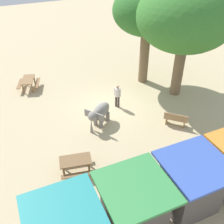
{
  "coord_description": "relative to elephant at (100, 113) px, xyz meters",
  "views": [
    {
      "loc": [
        5.65,
        13.26,
        9.9
      ],
      "look_at": [
        0.56,
        1.7,
        0.8
      ],
      "focal_mm": 42.26,
      "sensor_mm": 36.0,
      "label": 1
    }
  ],
  "objects": [
    {
      "name": "person_handler",
      "position": [
        -1.73,
        -1.26,
        0.11
      ],
      "size": [
        0.34,
        0.43,
        1.62
      ],
      "rotation": [
        0.0,
        0.0,
        0.63
      ],
      "color": "#3F3833",
      "rests_on": "ground_plane"
    },
    {
      "name": "market_stall_blue",
      "position": [
        -1.35,
        6.7,
        0.3
      ],
      "size": [
        2.5,
        2.5,
        2.52
      ],
      "color": "#59514C",
      "rests_on": "ground_plane"
    },
    {
      "name": "ground_plane",
      "position": [
        -1.27,
        -1.51,
        -0.84
      ],
      "size": [
        60.0,
        60.0,
        0.0
      ],
      "primitive_type": "plane",
      "color": "tan"
    },
    {
      "name": "shade_tree_main",
      "position": [
        -6.2,
        -1.16,
        4.54
      ],
      "size": [
        6.25,
        5.73,
        7.64
      ],
      "color": "brown",
      "rests_on": "ground_plane"
    },
    {
      "name": "picnic_table_far",
      "position": [
        2.43,
        3.02,
        -0.26
      ],
      "size": [
        1.76,
        1.74,
        0.78
      ],
      "rotation": [
        0.0,
        0.0,
        2.95
      ],
      "color": "brown",
      "rests_on": "ground_plane"
    },
    {
      "name": "market_stall_green",
      "position": [
        1.25,
        6.7,
        0.3
      ],
      "size": [
        2.5,
        2.5,
        2.52
      ],
      "color": "#59514C",
      "rests_on": "ground_plane"
    },
    {
      "name": "wooden_bench",
      "position": [
        -4.06,
        1.94,
        -0.37
      ],
      "size": [
        1.29,
        1.25,
        0.88
      ],
      "rotation": [
        0.0,
        0.0,
        2.39
      ],
      "color": "#9E7A51",
      "rests_on": "ground_plane"
    },
    {
      "name": "elephant",
      "position": [
        0.0,
        0.0,
        0.0
      ],
      "size": [
        1.81,
        1.69,
        1.32
      ],
      "rotation": [
        0.0,
        0.0,
        0.63
      ],
      "color": "gray",
      "rests_on": "ground_plane"
    },
    {
      "name": "picnic_table_near",
      "position": [
        3.18,
        -5.98,
        -0.26
      ],
      "size": [
        1.87,
        1.88,
        0.78
      ],
      "rotation": [
        0.0,
        0.0,
        1.26
      ],
      "color": "olive",
      "rests_on": "ground_plane"
    },
    {
      "name": "shade_tree_secondary",
      "position": [
        -4.98,
        -3.69,
        4.32
      ],
      "size": [
        4.73,
        4.34,
        6.93
      ],
      "color": "brown",
      "rests_on": "ground_plane"
    }
  ]
}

